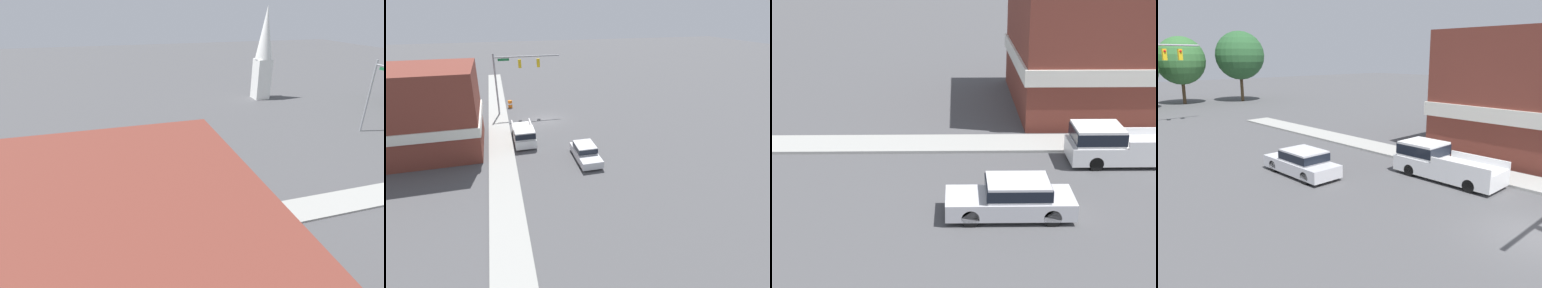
# 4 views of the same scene
# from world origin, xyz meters

# --- Properties ---
(ground_plane) EXTENTS (200.00, 200.00, 0.00)m
(ground_plane) POSITION_xyz_m (0.00, 0.00, 0.00)
(ground_plane) COLOR #4C4C4F
(car_lead) EXTENTS (1.90, 4.82, 1.46)m
(car_lead) POSITION_xyz_m (-1.87, 11.79, 0.76)
(car_lead) COLOR black
(car_lead) RESTS_ON ground
(pickup_truck_parked) EXTENTS (2.08, 5.79, 1.83)m
(pickup_truck_parked) POSITION_xyz_m (3.26, 6.32, 0.90)
(pickup_truck_parked) COLOR black
(pickup_truck_parked) RESTS_ON ground
(corner_brick_building) EXTENTS (12.24, 9.20, 8.13)m
(corner_brick_building) POSITION_xyz_m (13.37, 5.70, 3.96)
(corner_brick_building) COLOR brown
(corner_brick_building) RESTS_ON ground
(backdrop_tree_right_mid) EXTENTS (6.47, 6.47, 9.12)m
(backdrop_tree_right_mid) POSITION_xyz_m (5.33, 49.05, 5.88)
(backdrop_tree_right_mid) COLOR #4C3823
(backdrop_tree_right_mid) RESTS_ON ground
(backdrop_tree_right_far) EXTENTS (6.88, 6.88, 10.02)m
(backdrop_tree_right_far) POSITION_xyz_m (12.87, 46.72, 6.57)
(backdrop_tree_right_far) COLOR #4C3823
(backdrop_tree_right_far) RESTS_ON ground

